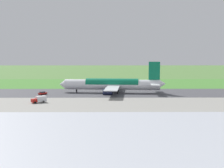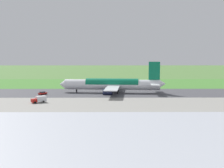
# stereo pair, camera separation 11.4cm
# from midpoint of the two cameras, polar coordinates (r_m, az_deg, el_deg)

# --- Properties ---
(ground_plane) EXTENTS (800.00, 800.00, 0.00)m
(ground_plane) POSITION_cam_midpoint_polar(r_m,az_deg,el_deg) (137.00, -5.49, -1.88)
(ground_plane) COLOR #547F3D
(runway_asphalt) EXTENTS (600.00, 32.48, 0.06)m
(runway_asphalt) POSITION_cam_midpoint_polar(r_m,az_deg,el_deg) (137.00, -5.49, -1.86)
(runway_asphalt) COLOR #47474C
(runway_asphalt) RESTS_ON ground
(apron_concrete) EXTENTS (440.00, 110.00, 0.05)m
(apron_concrete) POSITION_cam_midpoint_polar(r_m,az_deg,el_deg) (81.54, -9.05, -7.30)
(apron_concrete) COLOR gray
(apron_concrete) RESTS_ON ground
(grass_verge_foreground) EXTENTS (600.00, 80.00, 0.04)m
(grass_verge_foreground) POSITION_cam_midpoint_polar(r_m,az_deg,el_deg) (177.35, -4.32, -0.07)
(grass_verge_foreground) COLOR #478534
(grass_verge_foreground) RESTS_ON ground
(airliner_main) EXTENTS (54.15, 44.35, 15.88)m
(airliner_main) POSITION_cam_midpoint_polar(r_m,az_deg,el_deg) (135.91, 0.18, -0.06)
(airliner_main) COLOR white
(airliner_main) RESTS_ON ground
(service_truck_baggage) EXTENTS (6.05, 5.16, 2.65)m
(service_truck_baggage) POSITION_cam_midpoint_polar(r_m,az_deg,el_deg) (111.36, -15.12, -3.14)
(service_truck_baggage) COLOR #B21914
(service_truck_baggage) RESTS_ON ground
(service_car_followme) EXTENTS (3.77, 4.51, 1.62)m
(service_car_followme) POSITION_cam_midpoint_polar(r_m,az_deg,el_deg) (133.52, -14.48, -1.88)
(service_car_followme) COLOR #B21914
(service_car_followme) RESTS_ON ground
(no_stopping_sign) EXTENTS (0.60, 0.10, 2.80)m
(no_stopping_sign) POSITION_cam_midpoint_polar(r_m,az_deg,el_deg) (177.93, -0.73, 0.49)
(no_stopping_sign) COLOR slate
(no_stopping_sign) RESTS_ON ground
(traffic_cone_orange) EXTENTS (0.40, 0.40, 0.55)m
(traffic_cone_orange) POSITION_cam_midpoint_polar(r_m,az_deg,el_deg) (176.25, -2.91, -0.02)
(traffic_cone_orange) COLOR orange
(traffic_cone_orange) RESTS_ON ground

